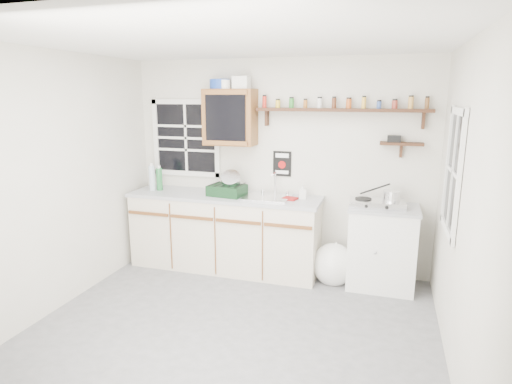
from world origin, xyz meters
TOP-DOWN VIEW (x-y plane):
  - room at (0.00, 0.00)m, footprint 3.64×3.24m
  - main_cabinet at (-0.58, 1.30)m, footprint 2.31×0.63m
  - right_cabinet at (1.25, 1.32)m, footprint 0.73×0.57m
  - sink at (-0.05, 1.30)m, footprint 0.52×0.44m
  - upper_cabinet at (-0.55, 1.44)m, footprint 0.60×0.32m
  - upper_cabinet_clutter at (-0.58, 1.44)m, footprint 0.47×0.24m
  - spice_shelf at (0.73, 1.51)m, footprint 1.91×0.18m
  - secondary_shelf at (1.36, 1.52)m, footprint 0.45×0.16m
  - warning_sign at (0.05, 1.59)m, footprint 0.22×0.02m
  - window_back at (-1.20, 1.59)m, footprint 0.93×0.03m
  - window_right at (1.79, 0.55)m, footprint 0.03×0.78m
  - water_bottles at (-1.49, 1.29)m, footprint 0.16×0.11m
  - dish_rack at (-0.53, 1.29)m, footprint 0.44×0.35m
  - soap_bottle at (0.34, 1.38)m, footprint 0.10×0.10m
  - rag at (0.22, 1.30)m, footprint 0.18×0.16m
  - hotplate at (1.17, 1.30)m, footprint 0.60×0.35m
  - saucepan at (1.31, 1.31)m, footprint 0.43×0.27m
  - trash_bag at (0.74, 1.26)m, footprint 0.45×0.40m

SIDE VIEW (x-z plane):
  - trash_bag at x=0.74m, z-range -0.04..0.47m
  - right_cabinet at x=1.25m, z-range 0.00..0.91m
  - main_cabinet at x=-0.58m, z-range 0.00..0.92m
  - sink at x=-0.05m, z-range 0.79..1.08m
  - rag at x=0.22m, z-range 0.92..0.94m
  - hotplate at x=1.17m, z-range 0.91..0.99m
  - soap_bottle at x=0.34m, z-range 0.92..1.09m
  - dish_rack at x=-0.53m, z-range 0.86..1.17m
  - saucepan at x=1.31m, z-range 0.94..1.13m
  - water_bottles at x=-1.49m, z-range 0.90..1.24m
  - room at x=0.00m, z-range -0.02..2.52m
  - warning_sign at x=0.05m, z-range 1.13..1.43m
  - window_right at x=1.79m, z-range 0.91..1.99m
  - window_back at x=-1.20m, z-range 1.06..2.04m
  - secondary_shelf at x=1.36m, z-range 1.46..1.69m
  - upper_cabinet at x=-0.55m, z-range 1.50..2.15m
  - spice_shelf at x=0.73m, z-range 1.75..2.11m
  - upper_cabinet_clutter at x=-0.58m, z-range 2.14..2.28m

